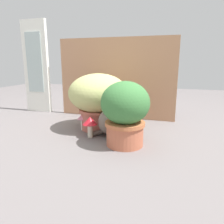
{
  "coord_description": "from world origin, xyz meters",
  "views": [
    {
      "loc": [
        0.57,
        -1.46,
        0.54
      ],
      "look_at": [
        0.1,
        -0.01,
        0.18
      ],
      "focal_mm": 34.55,
      "sensor_mm": 36.0,
      "label": 1
    }
  ],
  "objects_px": {
    "grass_planter": "(98,98)",
    "leafy_planter": "(125,111)",
    "cat": "(118,119)",
    "mushroom_ornament_pink": "(83,118)",
    "mushroom_ornament_red": "(90,122)"
  },
  "relations": [
    {
      "from": "leafy_planter",
      "to": "cat",
      "type": "distance_m",
      "value": 0.23
    },
    {
      "from": "leafy_planter",
      "to": "mushroom_ornament_red",
      "type": "distance_m",
      "value": 0.31
    },
    {
      "from": "leafy_planter",
      "to": "cat",
      "type": "bearing_deg",
      "value": 120.06
    },
    {
      "from": "leafy_planter",
      "to": "mushroom_ornament_red",
      "type": "height_order",
      "value": "leafy_planter"
    },
    {
      "from": "leafy_planter",
      "to": "mushroom_ornament_pink",
      "type": "distance_m",
      "value": 0.46
    },
    {
      "from": "cat",
      "to": "mushroom_ornament_pink",
      "type": "bearing_deg",
      "value": 174.51
    },
    {
      "from": "cat",
      "to": "mushroom_ornament_pink",
      "type": "distance_m",
      "value": 0.3
    },
    {
      "from": "grass_planter",
      "to": "leafy_planter",
      "type": "distance_m",
      "value": 0.41
    },
    {
      "from": "grass_planter",
      "to": "mushroom_ornament_pink",
      "type": "distance_m",
      "value": 0.2
    },
    {
      "from": "grass_planter",
      "to": "cat",
      "type": "xyz_separation_m",
      "value": [
        0.19,
        -0.11,
        -0.13
      ]
    },
    {
      "from": "grass_planter",
      "to": "mushroom_ornament_pink",
      "type": "height_order",
      "value": "grass_planter"
    },
    {
      "from": "leafy_planter",
      "to": "cat",
      "type": "xyz_separation_m",
      "value": [
        -0.1,
        0.17,
        -0.11
      ]
    },
    {
      "from": "leafy_planter",
      "to": "mushroom_ornament_pink",
      "type": "bearing_deg",
      "value": 152.95
    },
    {
      "from": "cat",
      "to": "mushroom_ornament_pink",
      "type": "relative_size",
      "value": 2.72
    },
    {
      "from": "leafy_planter",
      "to": "grass_planter",
      "type": "bearing_deg",
      "value": 136.2
    }
  ]
}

